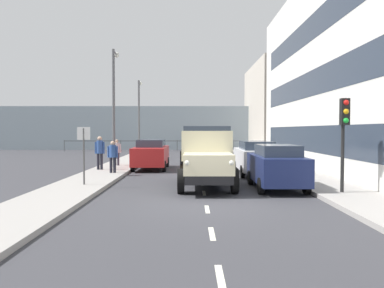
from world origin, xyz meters
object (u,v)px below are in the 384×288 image
Objects in this scene: car_white_kerbside_1 at (256,157)px; pedestrian_strolling at (117,150)px; truck_vintage_cream at (207,158)px; car_red_oppositeside_0 at (151,154)px; lamp_post_promenade at (114,98)px; pedestrian_couple_a at (100,150)px; street_sign at (84,145)px; car_navy_kerbside_near at (276,166)px; lamp_post_far at (139,111)px; traffic_light_near at (344,124)px; pedestrian_near_railing at (113,154)px.

pedestrian_strolling is (7.78, -3.60, 0.17)m from car_white_kerbside_1.
truck_vintage_cream is at bearing 122.02° from pedestrian_strolling.
car_white_kerbside_1 and car_red_oppositeside_0 have the same top height.
pedestrian_strolling is 0.23× the size of lamp_post_promenade.
car_white_kerbside_1 is 8.58m from pedestrian_strolling.
pedestrian_strolling is at bearing -57.98° from truck_vintage_cream.
street_sign is at bearing 97.32° from pedestrian_couple_a.
car_navy_kerbside_near is (-2.68, 0.30, -0.28)m from truck_vintage_cream.
lamp_post_far is (-0.19, -8.70, 2.79)m from pedestrian_strolling.
truck_vintage_cream is at bearing 134.14° from pedestrian_couple_a.
car_navy_kerbside_near is 7.52m from street_sign.
pedestrian_couple_a is 3.28m from lamp_post_promenade.
pedestrian_couple_a is 5.82m from street_sign.
traffic_light_near reaches higher than truck_vintage_cream.
car_white_kerbside_1 is at bearing 153.32° from car_red_oppositeside_0.
lamp_post_far is at bearing -91.27° from pedestrian_strolling.
lamp_post_promenade is (5.02, -7.10, 2.95)m from truck_vintage_cream.
lamp_post_promenade is at bearing -43.88° from car_navy_kerbside_near.
car_navy_kerbside_near is 1.25× the size of traffic_light_near.
truck_vintage_cream reaches higher than pedestrian_strolling.
car_red_oppositeside_0 is at bearing -115.84° from pedestrian_near_railing.
car_white_kerbside_1 is 7.04m from traffic_light_near.
pedestrian_strolling is at bearing -85.42° from lamp_post_promenade.
lamp_post_far reaches higher than pedestrian_strolling.
car_navy_kerbside_near is at bearing 136.12° from lamp_post_promenade.
truck_vintage_cream reaches higher than car_white_kerbside_1.
car_red_oppositeside_0 is at bearing 101.71° from lamp_post_far.
lamp_post_promenade is (-0.08, 1.06, 3.06)m from pedestrian_strolling.
pedestrian_strolling is 0.70× the size of street_sign.
lamp_post_far is 2.75× the size of street_sign.
car_white_kerbside_1 is 2.72× the size of pedestrian_near_railing.
car_white_kerbside_1 is 6.30m from car_red_oppositeside_0.
pedestrian_couple_a is 1.15× the size of pedestrian_strolling.
pedestrian_near_railing is 0.88× the size of pedestrian_couple_a.
car_navy_kerbside_near is 4.86m from car_white_kerbside_1.
lamp_post_promenade is (2.07, 0.29, 3.23)m from car_red_oppositeside_0.
pedestrian_strolling is 0.25× the size of lamp_post_far.
truck_vintage_cream reaches higher than car_red_oppositeside_0.
car_white_kerbside_1 is (0.00, -4.86, 0.00)m from car_navy_kerbside_near.
traffic_light_near is at bearing 145.87° from pedestrian_near_railing.
car_red_oppositeside_0 is 1.97× the size of street_sign.
lamp_post_promenade is (7.70, -7.40, 3.23)m from car_navy_kerbside_near.
pedestrian_strolling is 8.24m from street_sign.
car_white_kerbside_1 reaches higher than pedestrian_strolling.
street_sign is (-0.11, 16.91, -2.17)m from lamp_post_far.
lamp_post_far is at bearing -63.32° from traffic_light_near.
lamp_post_far is (7.59, -17.16, 2.96)m from car_navy_kerbside_near.
pedestrian_couple_a is 0.27× the size of lamp_post_promenade.
car_navy_kerbside_near is at bearing 178.05° from street_sign.
street_sign reaches higher than pedestrian_near_railing.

